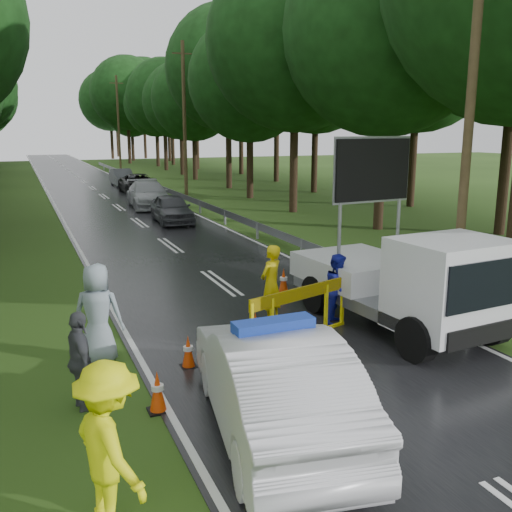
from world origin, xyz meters
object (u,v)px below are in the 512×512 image
police_sedan (273,381)px  civilian (338,289)px  queue_car_fourth (122,177)px  queue_car_third (139,184)px  queue_car_second (148,194)px  barrier (300,300)px  work_truck (406,281)px  queue_car_first (172,209)px  officer (271,284)px

police_sedan → civilian: (3.43, 3.92, 0.02)m
queue_car_fourth → queue_car_third: bearing=-89.4°
civilian → queue_car_second: size_ratio=0.32×
queue_car_second → civilian: bearing=-87.3°
barrier → queue_car_second: queue_car_second is taller
queue_car_fourth → work_truck: bearing=-90.6°
police_sedan → queue_car_second: 26.01m
work_truck → queue_car_second: size_ratio=1.05×
police_sedan → work_truck: (4.56, 2.90, 0.34)m
queue_car_third → queue_car_fourth: (-0.14, 6.00, -0.00)m
queue_car_first → barrier: bearing=-92.1°
barrier → queue_car_fourth: (2.40, 36.01, -0.20)m
police_sedan → civilian: bearing=-121.7°
police_sedan → officer: officer is taller
queue_car_second → officer: bearing=-91.2°
work_truck → queue_car_second: work_truck is taller
work_truck → queue_car_second: bearing=87.3°
work_truck → queue_car_first: size_ratio=1.36×
barrier → civilian: (1.31, 0.64, -0.06)m
officer → queue_car_fourth: bearing=-126.4°
civilian → queue_car_third: bearing=43.9°
barrier → queue_car_third: 30.12m
officer → civilian: officer is taller
officer → queue_car_fourth: (2.50, 34.71, -0.24)m
police_sedan → queue_car_fourth: bearing=-87.0°
civilian → queue_car_first: civilian is taller
queue_car_first → queue_car_third: queue_car_first is taller
work_truck → queue_car_third: work_truck is taller
work_truck → queue_car_fourth: (-0.04, 36.39, -0.47)m
queue_car_second → queue_car_fourth: bearing=90.0°
queue_car_second → barrier: bearing=-90.7°
barrier → officer: 1.31m
civilian → queue_car_third: size_ratio=0.34×
queue_car_second → queue_car_third: queue_car_second is taller
barrier → queue_car_first: queue_car_first is taller
queue_car_first → queue_car_fourth: bearing=89.9°
officer → civilian: size_ratio=1.12×
barrier → officer: bearing=76.8°
queue_car_first → queue_car_third: size_ratio=0.82×
police_sedan → officer: size_ratio=2.76×
officer → queue_car_third: (2.64, 28.71, -0.24)m
police_sedan → officer: 5.01m
police_sedan → work_truck: bearing=-138.0°
civilian → work_truck: bearing=-85.9°
police_sedan → queue_car_first: police_sedan is taller
barrier → queue_car_fourth: bearing=68.4°
civilian → officer: bearing=111.2°
police_sedan → queue_car_third: (4.65, 33.29, -0.13)m
police_sedan → queue_car_third: police_sedan is taller
barrier → queue_car_third: size_ratio=0.55×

